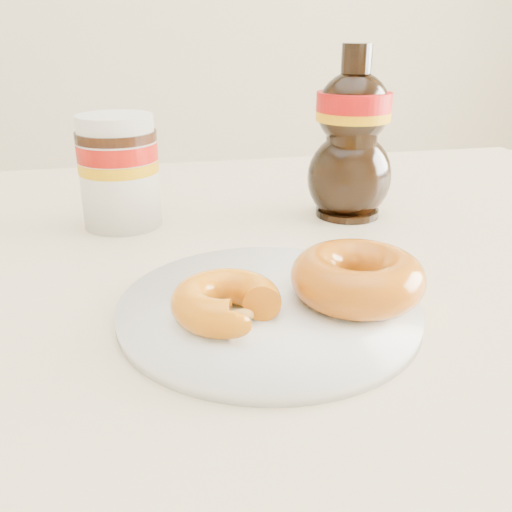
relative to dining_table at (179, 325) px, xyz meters
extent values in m
cube|color=beige|center=(0.00, 0.00, 0.06)|extent=(1.40, 0.90, 0.04)
cylinder|color=#C6B28C|center=(0.62, 0.37, -0.31)|extent=(0.06, 0.06, 0.71)
cylinder|color=white|center=(0.07, -0.15, 0.09)|extent=(0.26, 0.26, 0.01)
torus|color=white|center=(0.07, -0.15, 0.09)|extent=(0.26, 0.26, 0.01)
torus|color=orange|center=(0.03, -0.17, 0.11)|extent=(0.11, 0.11, 0.03)
torus|color=#9D530A|center=(0.14, -0.16, 0.12)|extent=(0.14, 0.14, 0.04)
cylinder|color=white|center=(-0.05, 0.12, 0.14)|extent=(0.09, 0.09, 0.11)
cylinder|color=#830B04|center=(-0.05, 0.12, 0.18)|extent=(0.10, 0.10, 0.02)
cylinder|color=#D89905|center=(-0.05, 0.12, 0.16)|extent=(0.10, 0.10, 0.01)
cylinder|color=black|center=(-0.05, 0.12, 0.19)|extent=(0.10, 0.10, 0.01)
cylinder|color=white|center=(-0.05, 0.12, 0.21)|extent=(0.09, 0.09, 0.02)
camera|label=1|loc=(-0.04, -0.57, 0.32)|focal=40.00mm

